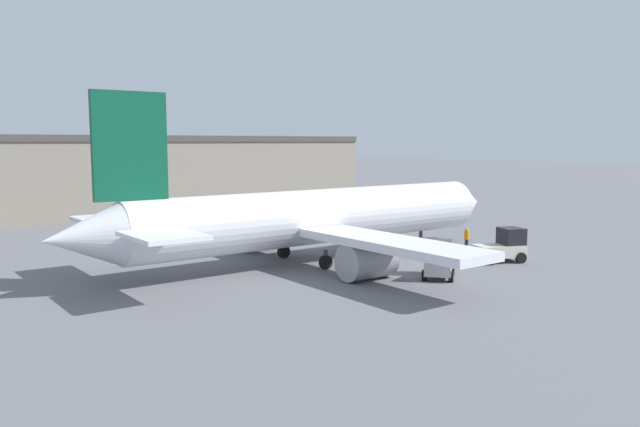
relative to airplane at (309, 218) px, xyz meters
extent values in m
plane|color=slate|center=(0.93, 0.00, -3.05)|extent=(400.00, 400.00, 0.00)
cube|color=gray|center=(-4.07, 39.06, 1.07)|extent=(69.32, 16.19, 8.25)
cube|color=#47423D|center=(-4.07, 39.06, 5.55)|extent=(69.32, 16.51, 0.70)
cylinder|color=white|center=(0.93, 0.00, 0.09)|extent=(28.09, 3.88, 3.75)
cone|color=white|center=(16.46, 0.08, 0.09)|extent=(3.02, 3.69, 3.67)
cone|color=white|center=(-15.17, -0.07, 0.09)|extent=(4.14, 3.58, 3.56)
cube|color=white|center=(-0.52, 8.44, -0.57)|extent=(3.51, 13.14, 0.50)
cube|color=white|center=(-0.44, -8.44, -0.57)|extent=(3.51, 13.14, 0.50)
cylinder|color=#939399|center=(-0.51, 6.47, -1.88)|extent=(3.30, 2.25, 2.24)
cylinder|color=#939399|center=(-0.45, -6.47, -1.88)|extent=(3.30, 2.25, 2.24)
cube|color=#0C4C33|center=(-12.36, -0.06, 4.98)|extent=(4.22, 0.38, 6.03)
cube|color=white|center=(-12.38, 4.07, 0.46)|extent=(3.39, 4.51, 0.24)
cube|color=white|center=(-12.34, -4.18, 0.46)|extent=(3.39, 4.51, 0.24)
cylinder|color=#38383D|center=(11.03, 0.05, -2.42)|extent=(0.28, 0.28, 1.26)
cylinder|color=black|center=(11.03, 0.05, -2.70)|extent=(0.70, 0.35, 0.70)
cylinder|color=#38383D|center=(-0.47, -2.44, -2.42)|extent=(0.28, 0.28, 1.26)
cylinder|color=black|center=(-0.47, -2.44, -2.60)|extent=(0.90, 0.35, 0.90)
cylinder|color=#38383D|center=(-0.49, 2.43, -2.42)|extent=(0.28, 0.28, 1.26)
cylinder|color=black|center=(-0.49, 2.43, -2.60)|extent=(0.90, 0.35, 0.90)
cylinder|color=#1E2338|center=(12.49, -3.36, -2.64)|extent=(0.28, 0.28, 0.83)
cylinder|color=orange|center=(12.49, -3.36, -1.89)|extent=(0.38, 0.38, 0.66)
sphere|color=tan|center=(12.49, -3.36, -1.44)|extent=(0.24, 0.24, 0.24)
cube|color=beige|center=(10.56, -7.77, -2.27)|extent=(3.76, 2.88, 0.81)
cube|color=black|center=(11.43, -8.12, -1.29)|extent=(1.96, 2.02, 1.16)
cylinder|color=black|center=(11.32, -9.03, -2.68)|extent=(0.80, 0.54, 0.75)
cylinder|color=black|center=(11.97, -7.39, -2.68)|extent=(0.80, 0.54, 0.75)
cylinder|color=black|center=(9.14, -8.16, -2.68)|extent=(0.80, 0.54, 0.75)
cylinder|color=black|center=(9.80, -6.52, -2.68)|extent=(0.80, 0.54, 0.75)
cube|color=#B2B2B7|center=(3.45, -8.66, -2.34)|extent=(3.38, 3.16, 0.76)
cube|color=black|center=(4.12, -8.12, -1.42)|extent=(1.94, 1.95, 1.09)
cube|color=#333333|center=(3.02, -9.01, -1.36)|extent=(2.18, 2.06, 0.74)
cylinder|color=black|center=(4.79, -8.59, -2.72)|extent=(0.69, 0.63, 0.66)
cylinder|color=black|center=(3.80, -7.38, -2.72)|extent=(0.69, 0.63, 0.66)
cylinder|color=black|center=(3.11, -9.95, -2.72)|extent=(0.69, 0.63, 0.66)
cylinder|color=black|center=(2.12, -8.73, -2.72)|extent=(0.69, 0.63, 0.66)
camera|label=1|loc=(-25.01, -34.06, 5.23)|focal=35.00mm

